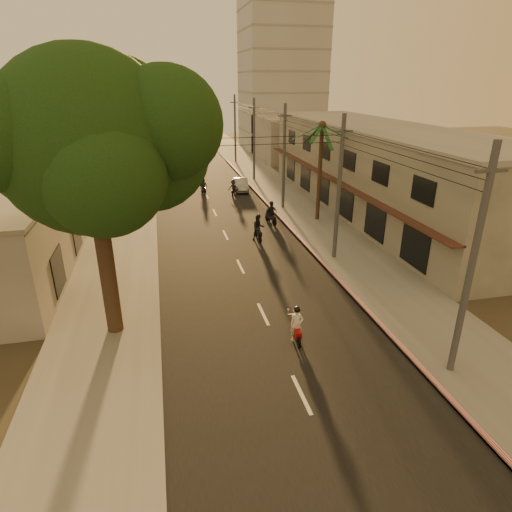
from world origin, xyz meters
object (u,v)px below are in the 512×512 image
(broadleaf_tree, at_px, (100,143))
(parked_car, at_px, (241,185))
(scooter_mid_b, at_px, (271,214))
(scooter_far_a, at_px, (203,186))
(scooter_red, at_px, (296,326))
(palm_tree, at_px, (322,131))
(scooter_mid_a, at_px, (258,228))
(scooter_far_b, at_px, (233,188))

(broadleaf_tree, distance_m, parked_car, 28.49)
(scooter_mid_b, bearing_deg, scooter_far_a, 98.30)
(broadleaf_tree, relative_size, parked_car, 3.06)
(broadleaf_tree, distance_m, scooter_red, 11.09)
(palm_tree, xyz_separation_m, scooter_far_a, (-8.17, 11.19, -6.41))
(broadleaf_tree, distance_m, scooter_far_a, 27.00)
(scooter_mid_a, xyz_separation_m, scooter_far_b, (0.47, 13.09, -0.11))
(broadleaf_tree, relative_size, scooter_mid_b, 6.41)
(scooter_red, distance_m, scooter_mid_a, 13.11)
(palm_tree, distance_m, scooter_far_a, 15.27)
(scooter_far_b, bearing_deg, scooter_mid_b, -62.35)
(scooter_mid_a, bearing_deg, scooter_far_a, 99.76)
(scooter_far_b, bearing_deg, scooter_red, -74.36)
(palm_tree, height_order, scooter_red, palm_tree)
(broadleaf_tree, height_order, scooter_red, broadleaf_tree)
(palm_tree, distance_m, scooter_red, 19.10)
(scooter_mid_b, height_order, scooter_far_b, scooter_mid_b)
(parked_car, bearing_deg, broadleaf_tree, -106.34)
(scooter_far_b, relative_size, parked_car, 0.42)
(broadleaf_tree, distance_m, palm_tree, 20.18)
(scooter_mid_a, distance_m, scooter_far_a, 14.87)
(scooter_far_a, xyz_separation_m, scooter_far_b, (2.82, -1.59, 0.02))
(palm_tree, bearing_deg, broadleaf_tree, -136.52)
(scooter_mid_b, xyz_separation_m, scooter_far_a, (-4.21, 11.28, -0.12))
(scooter_red, bearing_deg, scooter_mid_b, 84.56)
(broadleaf_tree, xyz_separation_m, parked_car, (10.40, 25.34, -7.84))
(broadleaf_tree, height_order, palm_tree, broadleaf_tree)
(scooter_red, distance_m, parked_car, 28.17)
(parked_car, bearing_deg, scooter_red, -89.94)
(scooter_mid_b, distance_m, parked_car, 11.58)
(palm_tree, relative_size, parked_car, 2.07)
(scooter_red, bearing_deg, palm_tree, 72.15)
(broadleaf_tree, bearing_deg, scooter_mid_a, 49.66)
(palm_tree, distance_m, scooter_mid_b, 7.44)
(parked_car, bearing_deg, scooter_mid_a, -90.12)
(scooter_mid_a, height_order, scooter_far_a, scooter_mid_a)
(scooter_red, height_order, scooter_mid_a, scooter_mid_a)
(scooter_red, relative_size, parked_car, 0.44)
(scooter_mid_b, distance_m, scooter_far_a, 12.04)
(scooter_red, bearing_deg, parked_car, 89.51)
(broadleaf_tree, distance_m, scooter_mid_a, 15.58)
(broadleaf_tree, xyz_separation_m, scooter_red, (7.50, -2.68, -7.72))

